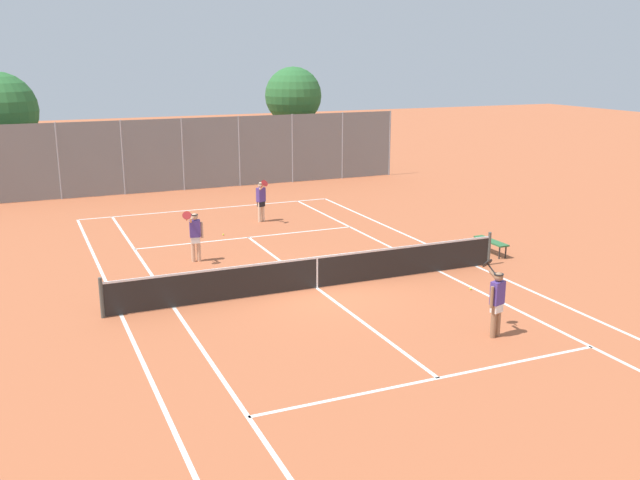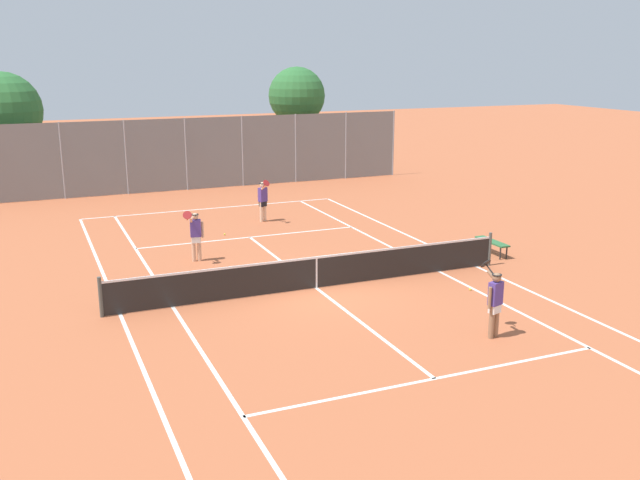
# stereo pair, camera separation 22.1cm
# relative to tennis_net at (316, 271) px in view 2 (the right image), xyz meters

# --- Properties ---
(ground_plane) EXTENTS (120.00, 120.00, 0.00)m
(ground_plane) POSITION_rel_tennis_net_xyz_m (0.00, 0.00, -0.51)
(ground_plane) COLOR #B25B38
(court_line_markings) EXTENTS (11.10, 23.90, 0.01)m
(court_line_markings) POSITION_rel_tennis_net_xyz_m (0.00, 0.00, -0.51)
(court_line_markings) COLOR silver
(court_line_markings) RESTS_ON ground
(tennis_net) EXTENTS (12.00, 0.10, 1.07)m
(tennis_net) POSITION_rel_tennis_net_xyz_m (0.00, 0.00, 0.00)
(tennis_net) COLOR #474C47
(tennis_net) RESTS_ON ground
(player_near_side) EXTENTS (0.50, 0.86, 1.77)m
(player_near_side) POSITION_rel_tennis_net_xyz_m (2.47, -4.99, 0.42)
(player_near_side) COLOR #936B4C
(player_near_side) RESTS_ON ground
(player_far_left) EXTENTS (0.76, 0.72, 1.77)m
(player_far_left) POSITION_rel_tennis_net_xyz_m (-2.52, 4.07, 0.42)
(player_far_left) COLOR #D8A884
(player_far_left) RESTS_ON ground
(player_far_right) EXTENTS (0.44, 0.89, 1.77)m
(player_far_right) POSITION_rel_tennis_net_xyz_m (1.27, 8.64, 0.42)
(player_far_right) COLOR beige
(player_far_right) RESTS_ON ground
(loose_tennis_ball_1) EXTENTS (0.07, 0.07, 0.07)m
(loose_tennis_ball_1) POSITION_rel_tennis_net_xyz_m (3.97, -1.88, -0.48)
(loose_tennis_ball_1) COLOR #D1DB33
(loose_tennis_ball_1) RESTS_ON ground
(loose_tennis_ball_2) EXTENTS (0.07, 0.07, 0.07)m
(loose_tennis_ball_2) POSITION_rel_tennis_net_xyz_m (-0.77, 7.06, -0.48)
(loose_tennis_ball_2) COLOR #D1DB33
(loose_tennis_ball_2) RESTS_ON ground
(loose_tennis_ball_3) EXTENTS (0.07, 0.07, 0.07)m
(loose_tennis_ball_3) POSITION_rel_tennis_net_xyz_m (3.23, 2.88, -0.48)
(loose_tennis_ball_3) COLOR #D1DB33
(loose_tennis_ball_3) RESTS_ON ground
(courtside_bench) EXTENTS (0.36, 1.50, 0.47)m
(courtside_bench) POSITION_rel_tennis_net_xyz_m (6.81, 1.05, -0.10)
(courtside_bench) COLOR #2D6638
(courtside_bench) RESTS_ON ground
(back_fence) EXTENTS (23.09, 0.08, 3.54)m
(back_fence) POSITION_rel_tennis_net_xyz_m (0.00, 16.68, 1.26)
(back_fence) COLOR gray
(back_fence) RESTS_ON ground
(tree_behind_left) EXTENTS (3.70, 3.70, 5.76)m
(tree_behind_left) POSITION_rel_tennis_net_xyz_m (-8.20, 19.62, 3.27)
(tree_behind_left) COLOR brown
(tree_behind_left) RESTS_ON ground
(tree_behind_right) EXTENTS (3.09, 3.09, 5.88)m
(tree_behind_right) POSITION_rel_tennis_net_xyz_m (6.80, 19.09, 3.74)
(tree_behind_right) COLOR brown
(tree_behind_right) RESTS_ON ground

